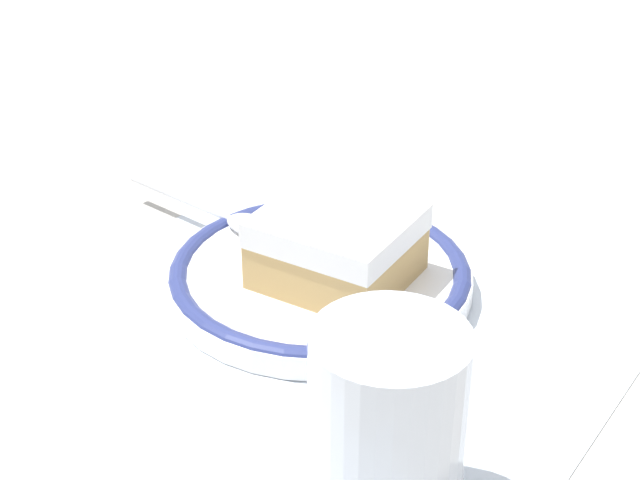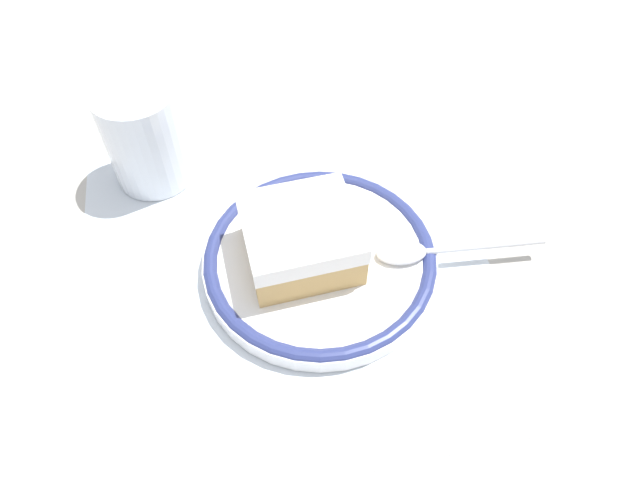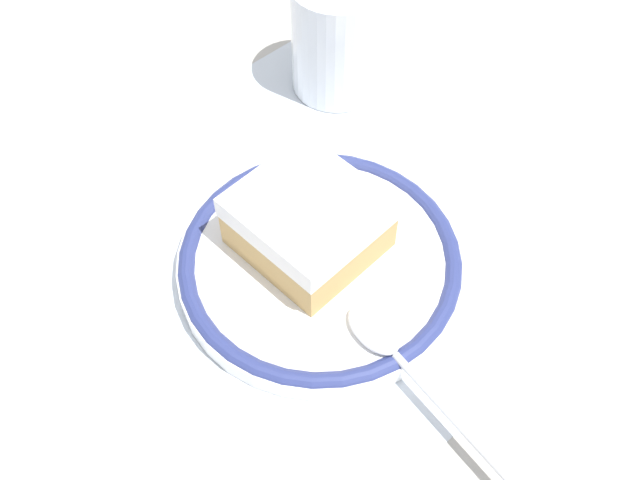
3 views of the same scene
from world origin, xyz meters
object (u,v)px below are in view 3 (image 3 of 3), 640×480
object	(u,v)px
spoon	(391,349)
cup	(337,42)
plate	(320,263)
cake_slice	(308,222)

from	to	relation	value
spoon	cup	world-z (taller)	cup
plate	spoon	xyz separation A→B (m)	(-0.01, -0.08, 0.01)
cake_slice	cup	xyz separation A→B (m)	(0.13, 0.11, 0.00)
cake_slice	spoon	xyz separation A→B (m)	(-0.02, -0.09, -0.02)
plate	cake_slice	distance (m)	0.03
spoon	cup	bearing A→B (deg)	54.57
cake_slice	spoon	bearing A→B (deg)	-100.51
plate	spoon	size ratio (longest dim) A/B	1.36
cup	plate	bearing A→B (deg)	-136.08
plate	spoon	world-z (taller)	spoon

